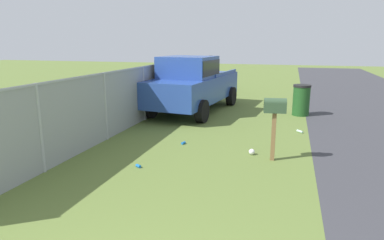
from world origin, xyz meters
TOP-DOWN VIEW (x-y plane):
  - mailbox at (6.15, -0.92)m, footprint 0.26×0.50m
  - pickup_truck at (10.84, 2.30)m, footprint 5.38×2.61m
  - trash_bin at (11.33, -1.61)m, footprint 0.62×0.62m
  - fence_section at (10.31, 3.49)m, footprint 17.44×0.07m
  - litter_can_midfield_a at (6.74, 1.36)m, footprint 0.13×0.10m
  - litter_bottle_midfield_b at (8.79, -1.56)m, footprint 0.21×0.20m
  - litter_bag_far_scatter at (6.39, -0.44)m, footprint 0.14×0.14m
  - litter_can_by_mailbox at (4.87, 1.76)m, footprint 0.12×0.14m

SIDE VIEW (x-z plane):
  - litter_can_midfield_a at x=6.74m, z-range 0.00..0.07m
  - litter_can_by_mailbox at x=4.87m, z-range 0.00..0.07m
  - litter_bottle_midfield_b at x=8.79m, z-range 0.00..0.07m
  - litter_bag_far_scatter at x=6.39m, z-range 0.00..0.14m
  - trash_bin at x=11.33m, z-range 0.00..1.11m
  - fence_section at x=10.31m, z-range 0.07..1.88m
  - pickup_truck at x=10.84m, z-range 0.06..2.15m
  - mailbox at x=6.15m, z-range 0.42..1.82m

